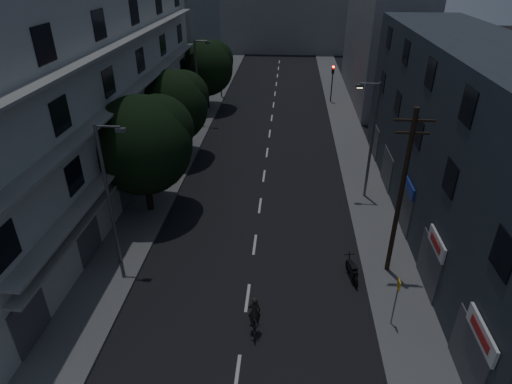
# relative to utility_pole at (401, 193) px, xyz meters

# --- Properties ---
(ground) EXTENTS (160.00, 160.00, 0.00)m
(ground) POSITION_rel_utility_pole_xyz_m (-7.31, 15.87, -4.87)
(ground) COLOR black
(ground) RESTS_ON ground
(sidewalk_left) EXTENTS (3.00, 90.00, 0.15)m
(sidewalk_left) POSITION_rel_utility_pole_xyz_m (-14.81, 15.87, -4.79)
(sidewalk_left) COLOR #565659
(sidewalk_left) RESTS_ON ground
(sidewalk_right) EXTENTS (3.00, 90.00, 0.15)m
(sidewalk_right) POSITION_rel_utility_pole_xyz_m (0.19, 15.87, -4.79)
(sidewalk_right) COLOR #565659
(sidewalk_right) RESTS_ON ground
(lane_markings) EXTENTS (0.15, 60.50, 0.01)m
(lane_markings) POSITION_rel_utility_pole_xyz_m (-7.31, 22.12, -4.86)
(lane_markings) COLOR beige
(lane_markings) RESTS_ON ground
(building_left) EXTENTS (7.00, 36.00, 14.00)m
(building_left) POSITION_rel_utility_pole_xyz_m (-19.28, 8.87, 2.13)
(building_left) COLOR #B4B4AE
(building_left) RESTS_ON ground
(building_right) EXTENTS (6.19, 28.00, 11.00)m
(building_right) POSITION_rel_utility_pole_xyz_m (4.69, 4.87, 0.63)
(building_right) COLOR #282E37
(building_right) RESTS_ON ground
(building_far_left) EXTENTS (6.00, 20.00, 16.00)m
(building_far_left) POSITION_rel_utility_pole_xyz_m (-19.31, 38.87, 3.13)
(building_far_left) COLOR slate
(building_far_left) RESTS_ON ground
(building_far_right) EXTENTS (6.00, 20.00, 13.00)m
(building_far_right) POSITION_rel_utility_pole_xyz_m (4.69, 32.87, 1.63)
(building_far_right) COLOR slate
(building_far_right) RESTS_ON ground
(building_far_end) EXTENTS (24.00, 8.00, 10.00)m
(building_far_end) POSITION_rel_utility_pole_xyz_m (-7.31, 60.87, 0.13)
(building_far_end) COLOR slate
(building_far_end) RESTS_ON ground
(tree_near) EXTENTS (6.22, 6.22, 7.67)m
(tree_near) POSITION_rel_utility_pole_xyz_m (-14.48, 5.24, 0.08)
(tree_near) COLOR black
(tree_near) RESTS_ON sidewalk_left
(tree_mid) EXTENTS (5.81, 5.81, 7.14)m
(tree_mid) POSITION_rel_utility_pole_xyz_m (-14.85, 13.82, -0.25)
(tree_mid) COLOR black
(tree_mid) RESTS_ON sidewalk_left
(tree_far) EXTENTS (5.83, 5.83, 7.21)m
(tree_far) POSITION_rel_utility_pole_xyz_m (-14.51, 27.00, -0.20)
(tree_far) COLOR black
(tree_far) RESTS_ON sidewalk_left
(traffic_signal_far_right) EXTENTS (0.28, 0.37, 4.10)m
(traffic_signal_far_right) POSITION_rel_utility_pole_xyz_m (-0.78, 30.12, -1.77)
(traffic_signal_far_right) COLOR black
(traffic_signal_far_right) RESTS_ON sidewalk_right
(traffic_signal_far_left) EXTENTS (0.28, 0.37, 4.10)m
(traffic_signal_far_left) POSITION_rel_utility_pole_xyz_m (-13.66, 31.27, -1.77)
(traffic_signal_far_left) COLOR black
(traffic_signal_far_left) RESTS_ON sidewalk_left
(street_lamp_left_near) EXTENTS (1.51, 0.25, 8.00)m
(street_lamp_left_near) POSITION_rel_utility_pole_xyz_m (-14.43, -0.49, -0.27)
(street_lamp_left_near) COLOR slate
(street_lamp_left_near) RESTS_ON sidewalk_left
(street_lamp_right) EXTENTS (1.51, 0.25, 8.00)m
(street_lamp_right) POSITION_rel_utility_pole_xyz_m (-0.17, 8.08, -0.27)
(street_lamp_right) COLOR #5A5C61
(street_lamp_right) RESTS_ON sidewalk_right
(street_lamp_left_far) EXTENTS (1.51, 0.25, 8.00)m
(street_lamp_left_far) POSITION_rel_utility_pole_xyz_m (-14.38, 22.09, -0.27)
(street_lamp_left_far) COLOR #54565B
(street_lamp_left_far) RESTS_ON sidewalk_left
(utility_pole) EXTENTS (1.80, 0.24, 9.00)m
(utility_pole) POSITION_rel_utility_pole_xyz_m (0.00, 0.00, 0.00)
(utility_pole) COLOR black
(utility_pole) RESTS_ON sidewalk_right
(bus_stop_sign) EXTENTS (0.06, 0.35, 2.52)m
(bus_stop_sign) POSITION_rel_utility_pole_xyz_m (-0.55, -3.95, -2.98)
(bus_stop_sign) COLOR #595B60
(bus_stop_sign) RESTS_ON sidewalk_right
(motorcycle) EXTENTS (0.63, 1.93, 1.24)m
(motorcycle) POSITION_rel_utility_pole_xyz_m (-1.97, -0.73, -4.38)
(motorcycle) COLOR black
(motorcycle) RESTS_ON ground
(cyclist) EXTENTS (0.73, 1.65, 2.02)m
(cyclist) POSITION_rel_utility_pole_xyz_m (-6.79, -4.76, -4.19)
(cyclist) COLOR black
(cyclist) RESTS_ON ground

